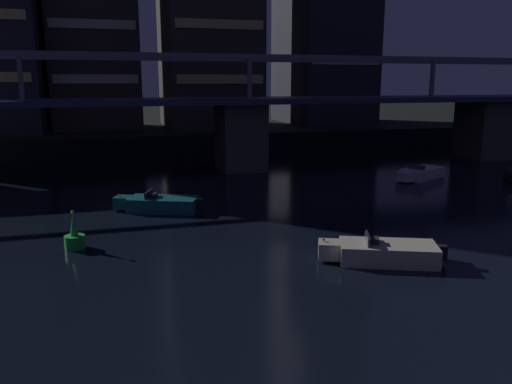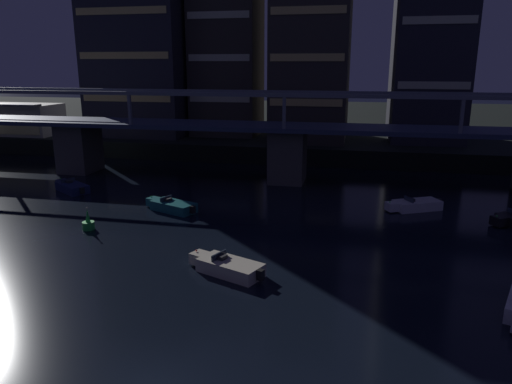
% 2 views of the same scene
% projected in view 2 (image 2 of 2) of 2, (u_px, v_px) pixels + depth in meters
% --- Properties ---
extents(far_riverbank, '(240.00, 80.00, 2.20)m').
position_uv_depth(far_riverbank, '(322.00, 121.00, 96.10)').
color(far_riverbank, black).
rests_on(far_riverbank, ground).
extents(river_bridge, '(103.37, 6.40, 9.38)m').
position_uv_depth(river_bridge, '(288.00, 143.00, 49.92)').
color(river_bridge, '#4C4944').
rests_on(river_bridge, ground).
extents(tower_west_low, '(13.66, 13.64, 28.26)m').
position_uv_depth(tower_west_low, '(144.00, 35.00, 68.29)').
color(tower_west_low, '#282833').
rests_on(tower_west_low, far_riverbank).
extents(tower_west_tall, '(9.18, 8.40, 27.57)m').
position_uv_depth(tower_west_tall, '(227.00, 37.00, 66.82)').
color(tower_west_tall, '#38332D').
rests_on(tower_west_tall, far_riverbank).
extents(tower_central, '(9.74, 14.09, 27.41)m').
position_uv_depth(tower_central, '(313.00, 36.00, 63.32)').
color(tower_central, '#38332D').
rests_on(tower_central, far_riverbank).
extents(waterfront_pavilion, '(12.40, 7.40, 4.70)m').
position_uv_depth(waterfront_pavilion, '(17.00, 119.00, 69.46)').
color(waterfront_pavilion, '#B2AD9E').
rests_on(waterfront_pavilion, far_riverbank).
extents(speedboat_near_center, '(4.92, 3.45, 1.16)m').
position_uv_depth(speedboat_near_center, '(415.00, 205.00, 40.86)').
color(speedboat_near_center, silver).
rests_on(speedboat_near_center, ground).
extents(speedboat_near_right, '(4.78, 3.82, 1.16)m').
position_uv_depth(speedboat_near_right, '(71.00, 187.00, 46.87)').
color(speedboat_near_right, '#19234C').
rests_on(speedboat_near_right, ground).
extents(speedboat_mid_right, '(5.05, 3.16, 1.16)m').
position_uv_depth(speedboat_mid_right, '(227.00, 267.00, 28.36)').
color(speedboat_mid_right, beige).
rests_on(speedboat_mid_right, ground).
extents(speedboat_far_left, '(5.06, 3.15, 1.16)m').
position_uv_depth(speedboat_far_left, '(172.00, 206.00, 40.59)').
color(speedboat_far_left, '#196066').
rests_on(speedboat_far_left, ground).
extents(channel_buoy, '(0.90, 0.90, 1.76)m').
position_uv_depth(channel_buoy, '(88.00, 223.00, 35.91)').
color(channel_buoy, green).
rests_on(channel_buoy, ground).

